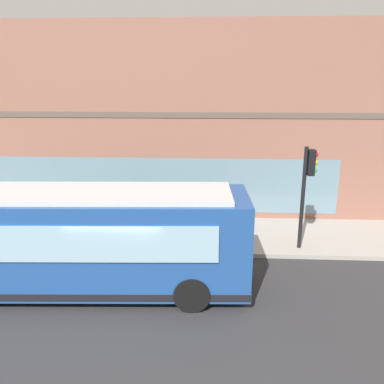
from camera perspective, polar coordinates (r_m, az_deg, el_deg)
ground at (r=12.49m, az=-9.56°, el=-13.85°), size 120.00×120.00×0.00m
sidewalk_curb at (r=16.46m, az=-6.23°, el=-5.85°), size 3.84×40.00×0.15m
building_corner at (r=21.38m, az=-3.97°, el=10.67°), size 8.35×22.75×8.42m
city_bus_nearside at (r=12.33m, az=-16.19°, el=-6.67°), size 3.02×10.15×3.07m
traffic_light_near_corner at (r=14.64m, az=16.05°, el=1.83°), size 0.32×0.49×3.72m
fire_hydrant at (r=17.04m, az=3.26°, el=-3.44°), size 0.35×0.35×0.74m
pedestrian_walking_along_curb at (r=16.57m, az=-6.68°, el=-2.12°), size 0.32×0.32×1.58m
pedestrian_near_hydrant at (r=17.31m, az=-8.07°, el=-0.93°), size 0.32×0.32×1.78m
newspaper_vending_box at (r=16.03m, az=4.65°, el=-4.39°), size 0.44×0.43×0.90m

